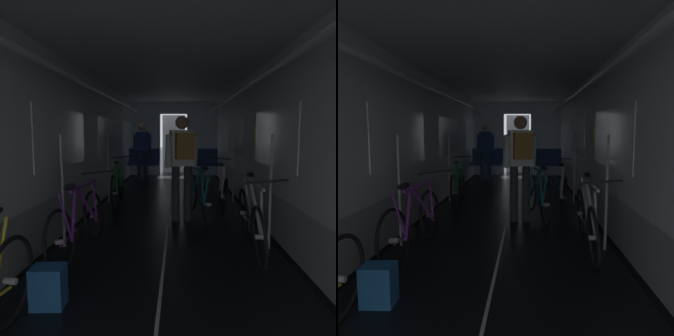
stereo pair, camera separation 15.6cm
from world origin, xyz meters
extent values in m
cube|color=black|center=(-1.41, 3.25, 0.00)|extent=(0.08, 11.50, 0.01)
cube|color=black|center=(1.41, 3.25, 0.00)|extent=(0.08, 11.50, 0.01)
cube|color=beige|center=(0.00, 3.25, 0.00)|extent=(0.03, 11.27, 0.00)
cube|color=#9EA0A5|center=(-1.51, 3.25, 0.30)|extent=(0.12, 11.50, 0.60)
cube|color=silver|center=(-1.51, 3.25, 1.53)|extent=(0.12, 11.50, 1.85)
cube|color=white|center=(-1.45, 2.67, 1.35)|extent=(0.02, 1.90, 0.80)
cube|color=white|center=(-1.45, 5.55, 1.35)|extent=(0.02, 1.90, 0.80)
cube|color=white|center=(-1.45, 8.42, 1.35)|extent=(0.02, 1.90, 0.80)
cube|color=yellow|center=(-1.45, 3.29, 1.35)|extent=(0.01, 0.20, 0.28)
cylinder|color=white|center=(-1.17, 3.25, 2.10)|extent=(0.07, 11.04, 0.07)
cylinder|color=#B7BABF|center=(-1.27, 2.10, 0.70)|extent=(0.04, 0.04, 1.40)
cylinder|color=#B7BABF|center=(-1.27, 4.70, 0.70)|extent=(0.04, 0.04, 1.40)
cube|color=#9EA0A5|center=(1.51, 3.25, 0.30)|extent=(0.12, 11.50, 0.60)
cube|color=silver|center=(1.51, 3.25, 1.53)|extent=(0.12, 11.50, 1.85)
cube|color=white|center=(1.45, 2.67, 1.35)|extent=(0.02, 1.90, 0.80)
cube|color=white|center=(1.45, 5.55, 1.35)|extent=(0.02, 1.90, 0.80)
cube|color=white|center=(1.45, 8.42, 1.35)|extent=(0.02, 1.90, 0.80)
cube|color=yellow|center=(1.45, 3.74, 1.35)|extent=(0.01, 0.20, 0.28)
cylinder|color=white|center=(1.17, 3.25, 2.10)|extent=(0.07, 11.04, 0.07)
cylinder|color=#B7BABF|center=(1.27, 2.10, 0.70)|extent=(0.04, 0.04, 1.40)
cylinder|color=#B7BABF|center=(1.27, 4.70, 0.70)|extent=(0.04, 0.04, 1.40)
cube|color=silver|center=(-0.95, 9.06, 1.23)|extent=(1.00, 0.12, 2.45)
cube|color=silver|center=(0.95, 9.06, 1.23)|extent=(1.00, 0.12, 2.45)
cube|color=silver|center=(0.00, 9.06, 2.25)|extent=(0.90, 0.12, 0.40)
cube|color=#4C4F54|center=(0.00, 9.76, 1.03)|extent=(0.81, 0.04, 2.05)
cube|color=white|center=(0.00, 3.25, 2.51)|extent=(3.14, 11.62, 0.12)
cylinder|color=gray|center=(-0.90, 8.00, 0.22)|extent=(0.12, 0.12, 0.44)
cube|color=#2D4784|center=(-0.90, 8.00, 0.49)|extent=(0.96, 0.44, 0.10)
cube|color=#2D4784|center=(-0.90, 8.19, 0.74)|extent=(0.96, 0.08, 0.40)
torus|color=gray|center=(-1.33, 8.22, 0.94)|extent=(0.14, 0.14, 0.02)
cylinder|color=gray|center=(0.90, 8.00, 0.22)|extent=(0.12, 0.12, 0.44)
cube|color=#2D4784|center=(0.90, 8.00, 0.49)|extent=(0.96, 0.44, 0.10)
cube|color=#2D4784|center=(0.90, 8.19, 0.74)|extent=(0.96, 0.08, 0.40)
torus|color=gray|center=(0.47, 8.22, 0.94)|extent=(0.14, 0.14, 0.02)
torus|color=black|center=(-1.00, 3.92, 0.33)|extent=(0.12, 0.67, 0.67)
cylinder|color=#B2B2B7|center=(-1.00, 3.92, 0.33)|extent=(0.10, 0.06, 0.06)
torus|color=black|center=(-1.07, 4.94, 0.33)|extent=(0.12, 0.67, 0.67)
cylinder|color=#B2B2B7|center=(-1.07, 4.94, 0.33)|extent=(0.10, 0.06, 0.06)
cylinder|color=#1E8438|center=(-1.04, 4.63, 0.55)|extent=(0.05, 0.54, 0.56)
cylinder|color=#1E8438|center=(-1.01, 4.22, 0.55)|extent=(0.09, 0.34, 0.55)
cylinder|color=#1E8438|center=(-1.01, 4.48, 0.82)|extent=(0.09, 0.82, 0.04)
cylinder|color=#1E8438|center=(-0.99, 4.00, 0.58)|extent=(0.04, 0.17, 0.49)
cylinder|color=#1E8438|center=(-1.02, 4.15, 0.31)|extent=(0.06, 0.45, 0.07)
cylinder|color=#1E8438|center=(-1.05, 4.91, 0.58)|extent=(0.06, 0.09, 0.49)
cylinder|color=black|center=(-1.03, 4.37, 0.29)|extent=(0.03, 0.17, 0.17)
ellipsoid|color=black|center=(-0.98, 4.05, 0.88)|extent=(0.11, 0.25, 0.07)
cylinder|color=black|center=(-1.04, 4.93, 0.92)|extent=(0.44, 0.05, 0.05)
torus|color=black|center=(0.94, 3.62, 0.33)|extent=(0.16, 0.68, 0.67)
cylinder|color=#B2B2B7|center=(0.94, 3.62, 0.33)|extent=(0.10, 0.06, 0.06)
torus|color=black|center=(1.04, 4.64, 0.33)|extent=(0.16, 0.68, 0.67)
cylinder|color=#B2B2B7|center=(1.04, 4.64, 0.33)|extent=(0.10, 0.06, 0.06)
cylinder|color=silver|center=(0.99, 4.33, 0.55)|extent=(0.05, 0.54, 0.56)
cylinder|color=silver|center=(0.95, 3.92, 0.55)|extent=(0.11, 0.34, 0.55)
cylinder|color=silver|center=(0.95, 4.17, 0.82)|extent=(0.11, 0.82, 0.04)
cylinder|color=silver|center=(0.93, 3.69, 0.58)|extent=(0.06, 0.17, 0.49)
cylinder|color=silver|center=(0.97, 3.85, 0.31)|extent=(0.07, 0.45, 0.07)
cylinder|color=silver|center=(1.01, 4.61, 0.58)|extent=(0.08, 0.09, 0.49)
cylinder|color=black|center=(0.99, 4.07, 0.29)|extent=(0.04, 0.17, 0.17)
ellipsoid|color=black|center=(0.91, 3.75, 0.88)|extent=(0.12, 0.25, 0.07)
cylinder|color=black|center=(0.99, 4.63, 0.92)|extent=(0.44, 0.06, 0.06)
torus|color=black|center=(-1.08, 0.45, 0.33)|extent=(0.09, 0.67, 0.67)
cylinder|color=#B2B2B7|center=(-1.08, 0.45, 0.33)|extent=(0.09, 0.05, 0.06)
torus|color=black|center=(-1.02, 1.31, 0.33)|extent=(0.16, 0.68, 0.67)
cylinder|color=#B2B2B7|center=(-1.02, 1.31, 0.33)|extent=(0.10, 0.06, 0.06)
torus|color=black|center=(-0.95, 2.33, 0.33)|extent=(0.16, 0.68, 0.67)
cylinder|color=#B2B2B7|center=(-0.95, 2.33, 0.33)|extent=(0.10, 0.06, 0.06)
cylinder|color=purple|center=(-0.95, 2.01, 0.55)|extent=(0.14, 0.54, 0.56)
cylinder|color=purple|center=(-0.98, 1.60, 0.55)|extent=(0.08, 0.35, 0.55)
cylinder|color=purple|center=(-0.93, 1.86, 0.81)|extent=(0.09, 0.82, 0.04)
cylinder|color=purple|center=(-0.99, 1.38, 0.57)|extent=(0.09, 0.16, 0.49)
cylinder|color=purple|center=(-1.01, 1.54, 0.31)|extent=(0.05, 0.45, 0.07)
cylinder|color=purple|center=(-0.93, 2.30, 0.57)|extent=(0.08, 0.09, 0.49)
cylinder|color=black|center=(-1.00, 1.76, 0.29)|extent=(0.04, 0.17, 0.17)
ellipsoid|color=black|center=(-0.95, 1.43, 0.87)|extent=(0.11, 0.25, 0.07)
cylinder|color=black|center=(-0.88, 2.31, 0.91)|extent=(0.44, 0.05, 0.08)
torus|color=black|center=(1.05, 2.55, 0.33)|extent=(0.12, 0.67, 0.67)
cylinder|color=#B2B2B7|center=(1.05, 2.55, 0.33)|extent=(0.10, 0.05, 0.06)
torus|color=black|center=(1.01, 1.53, 0.33)|extent=(0.12, 0.67, 0.67)
cylinder|color=#B2B2B7|center=(1.01, 1.53, 0.33)|extent=(0.10, 0.05, 0.06)
cylinder|color=#ADAFB5|center=(1.04, 1.85, 0.55)|extent=(0.07, 0.54, 0.56)
cylinder|color=#ADAFB5|center=(1.06, 2.26, 0.55)|extent=(0.10, 0.34, 0.55)
cylinder|color=#ADAFB5|center=(1.07, 2.00, 0.82)|extent=(0.07, 0.82, 0.04)
cylinder|color=#ADAFB5|center=(1.07, 2.48, 0.58)|extent=(0.06, 0.17, 0.49)
cylinder|color=#ADAFB5|center=(1.04, 2.33, 0.31)|extent=(0.05, 0.45, 0.07)
cylinder|color=#ADAFB5|center=(1.03, 1.56, 0.58)|extent=(0.07, 0.09, 0.49)
cylinder|color=black|center=(1.03, 2.10, 0.29)|extent=(0.03, 0.17, 0.17)
ellipsoid|color=black|center=(1.10, 2.43, 0.88)|extent=(0.11, 0.24, 0.07)
cylinder|color=black|center=(1.06, 1.54, 0.92)|extent=(0.44, 0.04, 0.06)
cylinder|color=#2D2D33|center=(0.11, 3.28, 0.45)|extent=(0.13, 0.13, 0.90)
cylinder|color=#2D2D33|center=(0.31, 3.33, 0.45)|extent=(0.13, 0.13, 0.90)
cube|color=silver|center=(0.21, 3.31, 1.18)|extent=(0.40, 0.30, 0.56)
cylinder|color=silver|center=(-0.01, 3.28, 1.13)|extent=(0.13, 0.21, 0.53)
cylinder|color=silver|center=(0.42, 3.38, 1.13)|extent=(0.13, 0.21, 0.53)
sphere|color=#9E7051|center=(0.21, 3.31, 1.58)|extent=(0.21, 0.21, 0.21)
cube|color=olive|center=(0.25, 3.14, 1.22)|extent=(0.31, 0.22, 0.40)
torus|color=black|center=(0.62, 3.06, 0.33)|extent=(0.21, 0.67, 0.67)
cylinder|color=#B2B2B7|center=(0.62, 3.06, 0.33)|extent=(0.10, 0.07, 0.05)
torus|color=black|center=(0.41, 4.05, 0.33)|extent=(0.21, 0.67, 0.67)
cylinder|color=#B2B2B7|center=(0.41, 4.05, 0.33)|extent=(0.10, 0.07, 0.05)
cylinder|color=teal|center=(0.46, 3.74, 0.55)|extent=(0.18, 0.53, 0.56)
cylinder|color=teal|center=(0.55, 3.34, 0.55)|extent=(0.08, 0.35, 0.55)
cylinder|color=teal|center=(0.48, 3.59, 0.82)|extent=(0.21, 0.81, 0.04)
cylinder|color=teal|center=(0.59, 3.12, 0.58)|extent=(0.08, 0.16, 0.49)
cylinder|color=teal|center=(0.58, 3.28, 0.31)|extent=(0.12, 0.45, 0.07)
cylinder|color=teal|center=(0.40, 4.02, 0.58)|extent=(0.05, 0.10, 0.49)
cylinder|color=black|center=(0.53, 3.50, 0.29)|extent=(0.06, 0.17, 0.17)
ellipsoid|color=black|center=(0.57, 3.17, 0.88)|extent=(0.14, 0.25, 0.06)
cylinder|color=black|center=(0.38, 4.04, 0.92)|extent=(0.44, 0.12, 0.05)
cylinder|color=#384C75|center=(-0.80, 7.70, 0.45)|extent=(0.13, 0.13, 0.90)
cylinder|color=#384C75|center=(-1.00, 7.70, 0.45)|extent=(0.13, 0.13, 0.90)
cube|color=#2D4C99|center=(-0.90, 7.70, 1.18)|extent=(0.36, 0.22, 0.56)
cylinder|color=#2D4C99|center=(-0.68, 7.68, 1.13)|extent=(0.09, 0.20, 0.53)
cylinder|color=#2D4C99|center=(-1.12, 7.68, 1.13)|extent=(0.09, 0.20, 0.53)
sphere|color=beige|center=(-0.90, 7.70, 1.58)|extent=(0.21, 0.21, 0.21)
cube|color=#1E5693|center=(-0.90, 0.71, 0.17)|extent=(0.27, 0.21, 0.34)
camera|label=1|loc=(0.15, -1.75, 1.41)|focal=34.27mm
camera|label=2|loc=(0.31, -1.74, 1.41)|focal=34.27mm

